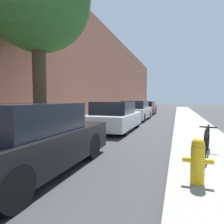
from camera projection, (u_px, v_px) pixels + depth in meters
ground_plane at (147, 121)px, 13.75m from camera, size 120.00×120.00×0.00m
sidewalk_left at (108, 119)px, 14.67m from camera, size 2.00×52.00×0.12m
sidewalk_right at (191, 122)px, 12.83m from camera, size 2.00×52.00×0.12m
building_facade_left at (91, 68)px, 14.85m from camera, size 0.70×52.00×7.79m
parked_car_black at (31, 140)px, 4.02m from camera, size 1.76×4.10×1.44m
parked_car_white at (114, 117)px, 9.56m from camera, size 1.91×4.04×1.41m
parked_car_silver at (136, 111)px, 14.68m from camera, size 1.83×4.65×1.44m
parked_car_maroon at (146, 108)px, 19.95m from camera, size 1.72×4.36×1.35m
fire_hydrant at (198, 160)px, 3.24m from camera, size 0.48×0.22×0.77m
bicycle at (207, 140)px, 4.96m from camera, size 0.49×1.74×0.72m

